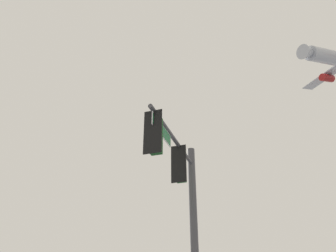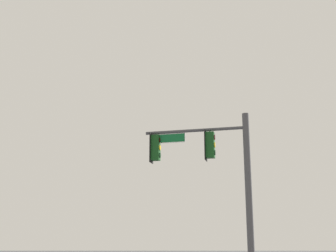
{
  "view_description": "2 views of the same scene",
  "coord_description": "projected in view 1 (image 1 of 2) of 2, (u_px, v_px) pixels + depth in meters",
  "views": [
    {
      "loc": [
        5.43,
        -8.89,
        1.67
      ],
      "look_at": [
        -4.78,
        -9.75,
        7.37
      ],
      "focal_mm": 35.0,
      "sensor_mm": 36.0,
      "label": 1
    },
    {
      "loc": [
        -3.09,
        9.88,
        1.7
      ],
      "look_at": [
        -3.02,
        -7.62,
        6.23
      ],
      "focal_mm": 50.0,
      "sensor_mm": 36.0,
      "label": 2
    }
  ],
  "objects": [
    {
      "name": "signal_pole_near",
      "position": [
        184.0,
        204.0,
        10.65
      ],
      "size": [
        4.36,
        1.37,
        7.11
      ],
      "color": "#47474C",
      "rests_on": "ground_plane"
    }
  ]
}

